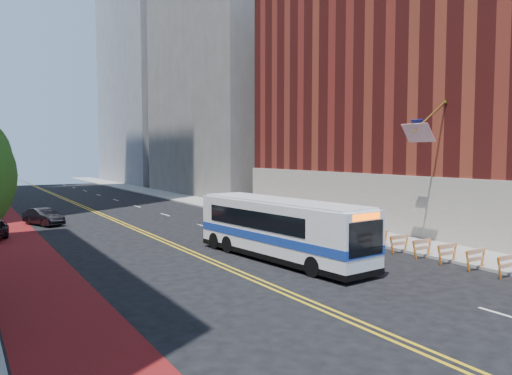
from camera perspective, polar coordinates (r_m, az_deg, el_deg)
name	(u,v)px	position (r m, az deg, el deg)	size (l,w,h in m)	color
ground	(360,324)	(16.86, 11.76, -15.03)	(160.00, 160.00, 0.00)	black
sidewalk_right	(237,209)	(47.83, -2.22, -2.48)	(4.00, 140.00, 0.15)	gray
bus_lane_paint	(2,226)	(42.11, -27.01, -3.90)	(3.60, 140.00, 0.01)	#63110E
center_line_inner	(109,218)	(43.36, -16.50, -3.41)	(0.14, 140.00, 0.01)	gold
center_line_outer	(113,218)	(43.45, -16.04, -3.39)	(0.14, 140.00, 0.01)	gold
lane_dashes	(137,206)	(52.36, -13.42, -2.10)	(0.14, 98.20, 0.01)	silver
brick_building	(472,78)	(40.82, 23.46, 11.40)	(18.73, 36.00, 22.00)	maroon
midrise_right_near	(243,45)	(70.13, -1.45, 15.95)	(18.00, 26.00, 40.00)	slate
midrise_right_far	(169,35)	(98.69, -9.94, 16.84)	(20.00, 28.00, 55.00)	gray
construction_barriers	(461,253)	(25.89, 22.38, -6.99)	(1.42, 10.91, 1.00)	orange
transit_bus	(279,228)	(25.58, 2.65, -4.69)	(3.61, 11.43, 3.09)	white
car_b	(44,217)	(40.97, -23.11, -3.10)	(1.34, 3.86, 1.27)	black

